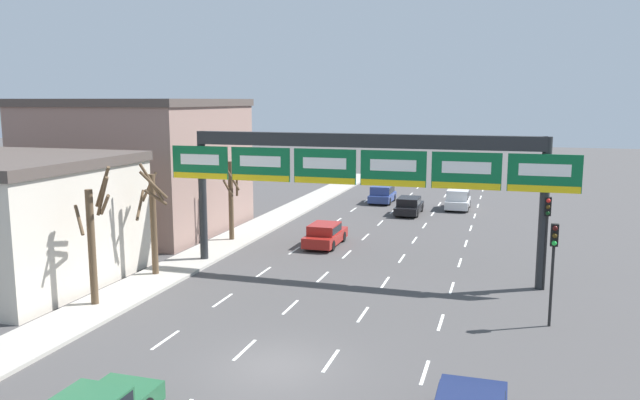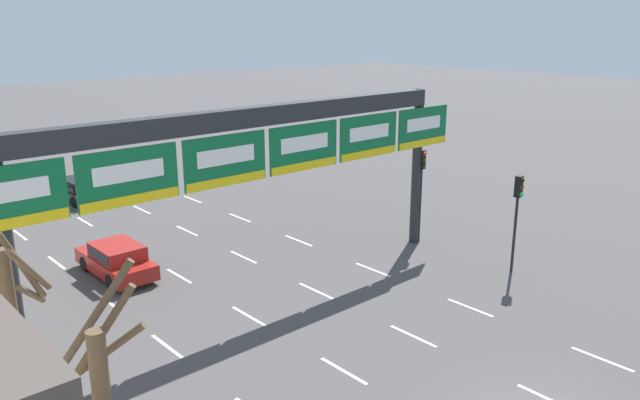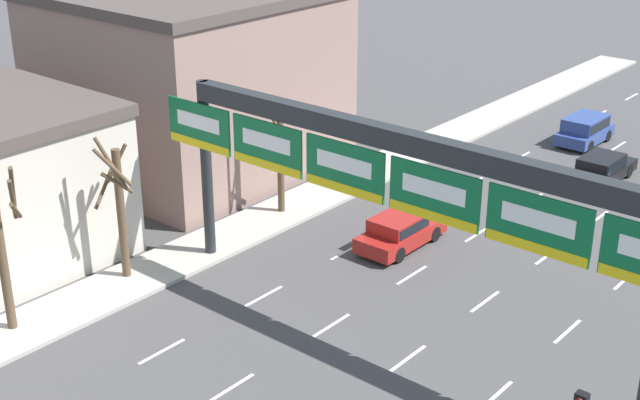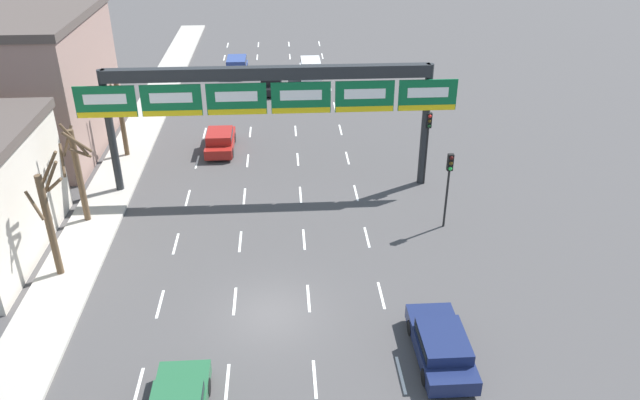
{
  "view_description": "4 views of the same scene",
  "coord_description": "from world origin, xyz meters",
  "px_view_note": "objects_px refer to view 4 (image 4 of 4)",
  "views": [
    {
      "loc": [
        7.34,
        -19.01,
        9.1
      ],
      "look_at": [
        -1.83,
        11.13,
        4.03
      ],
      "focal_mm": 35.0,
      "sensor_mm": 36.0,
      "label": 1
    },
    {
      "loc": [
        -13.52,
        -6.13,
        10.33
      ],
      "look_at": [
        2.12,
        11.28,
        3.63
      ],
      "focal_mm": 35.0,
      "sensor_mm": 36.0,
      "label": 2
    },
    {
      "loc": [
        15.65,
        -10.21,
        16.34
      ],
      "look_at": [
        -3.04,
        12.02,
        4.13
      ],
      "focal_mm": 50.0,
      "sensor_mm": 36.0,
      "label": 3
    },
    {
      "loc": [
        0.74,
        -21.53,
        17.19
      ],
      "look_at": [
        2.43,
        5.09,
        2.8
      ],
      "focal_mm": 35.0,
      "sensor_mm": 36.0,
      "label": 4
    }
  ],
  "objects_px": {
    "car_black": "(271,82)",
    "car_navy": "(441,345)",
    "suv_white": "(311,68)",
    "tree_bare_furthest": "(122,116)",
    "car_red": "(220,140)",
    "suv_blue": "(237,65)",
    "tree_bare_closest": "(77,169)",
    "tree_bare_second": "(49,216)",
    "traffic_light_near_gantry": "(428,134)",
    "sign_gantry": "(269,91)",
    "traffic_light_mid_block": "(449,176)"
  },
  "relations": [
    {
      "from": "suv_white",
      "to": "traffic_light_mid_block",
      "type": "relative_size",
      "value": 0.92
    },
    {
      "from": "car_black",
      "to": "traffic_light_mid_block",
      "type": "height_order",
      "value": "traffic_light_mid_block"
    },
    {
      "from": "car_navy",
      "to": "sign_gantry",
      "type": "bearing_deg",
      "value": 113.49
    },
    {
      "from": "car_red",
      "to": "suv_blue",
      "type": "distance_m",
      "value": 17.43
    },
    {
      "from": "suv_white",
      "to": "car_navy",
      "type": "bearing_deg",
      "value": -84.98
    },
    {
      "from": "sign_gantry",
      "to": "car_black",
      "type": "bearing_deg",
      "value": 90.55
    },
    {
      "from": "suv_blue",
      "to": "traffic_light_near_gantry",
      "type": "xyz_separation_m",
      "value": [
        12.56,
        -23.26,
        2.38
      ]
    },
    {
      "from": "suv_blue",
      "to": "traffic_light_mid_block",
      "type": "bearing_deg",
      "value": -66.13
    },
    {
      "from": "suv_blue",
      "to": "tree_bare_furthest",
      "type": "distance_m",
      "value": 19.26
    },
    {
      "from": "car_red",
      "to": "tree_bare_furthest",
      "type": "xyz_separation_m",
      "value": [
        -6.11,
        -0.65,
        2.11
      ]
    },
    {
      "from": "car_red",
      "to": "traffic_light_mid_block",
      "type": "bearing_deg",
      "value": -40.62
    },
    {
      "from": "suv_blue",
      "to": "tree_bare_closest",
      "type": "distance_m",
      "value": 27.62
    },
    {
      "from": "traffic_light_near_gantry",
      "to": "tree_bare_second",
      "type": "distance_m",
      "value": 20.89
    },
    {
      "from": "suv_white",
      "to": "tree_bare_closest",
      "type": "relative_size",
      "value": 0.67
    },
    {
      "from": "car_black",
      "to": "car_navy",
      "type": "bearing_deg",
      "value": -78.49
    },
    {
      "from": "car_black",
      "to": "tree_bare_closest",
      "type": "distance_m",
      "value": 24.02
    },
    {
      "from": "suv_white",
      "to": "traffic_light_mid_block",
      "type": "height_order",
      "value": "traffic_light_mid_block"
    },
    {
      "from": "suv_white",
      "to": "tree_bare_second",
      "type": "distance_m",
      "value": 33.03
    },
    {
      "from": "traffic_light_mid_block",
      "to": "suv_white",
      "type": "bearing_deg",
      "value": 102.2
    },
    {
      "from": "car_red",
      "to": "tree_bare_second",
      "type": "height_order",
      "value": "tree_bare_second"
    },
    {
      "from": "sign_gantry",
      "to": "car_black",
      "type": "relative_size",
      "value": 4.67
    },
    {
      "from": "car_red",
      "to": "traffic_light_near_gantry",
      "type": "relative_size",
      "value": 0.96
    },
    {
      "from": "traffic_light_near_gantry",
      "to": "tree_bare_second",
      "type": "relative_size",
      "value": 0.74
    },
    {
      "from": "sign_gantry",
      "to": "traffic_light_mid_block",
      "type": "bearing_deg",
      "value": -29.54
    },
    {
      "from": "suv_white",
      "to": "tree_bare_furthest",
      "type": "relative_size",
      "value": 0.77
    },
    {
      "from": "traffic_light_near_gantry",
      "to": "tree_bare_furthest",
      "type": "distance_m",
      "value": 19.55
    },
    {
      "from": "sign_gantry",
      "to": "tree_bare_furthest",
      "type": "relative_size",
      "value": 4.18
    },
    {
      "from": "sign_gantry",
      "to": "traffic_light_near_gantry",
      "type": "xyz_separation_m",
      "value": [
        9.22,
        -0.11,
        -2.75
      ]
    },
    {
      "from": "tree_bare_closest",
      "to": "traffic_light_mid_block",
      "type": "bearing_deg",
      "value": -4.95
    },
    {
      "from": "car_black",
      "to": "tree_bare_furthest",
      "type": "height_order",
      "value": "tree_bare_furthest"
    },
    {
      "from": "suv_white",
      "to": "traffic_light_near_gantry",
      "type": "xyz_separation_m",
      "value": [
        5.81,
        -21.78,
        2.31
      ]
    },
    {
      "from": "suv_white",
      "to": "car_red",
      "type": "bearing_deg",
      "value": -113.48
    },
    {
      "from": "car_navy",
      "to": "car_red",
      "type": "height_order",
      "value": "car_red"
    },
    {
      "from": "suv_white",
      "to": "tree_bare_second",
      "type": "height_order",
      "value": "tree_bare_second"
    },
    {
      "from": "suv_blue",
      "to": "tree_bare_closest",
      "type": "bearing_deg",
      "value": -104.05
    },
    {
      "from": "suv_blue",
      "to": "tree_bare_closest",
      "type": "relative_size",
      "value": 0.67
    },
    {
      "from": "traffic_light_mid_block",
      "to": "tree_bare_closest",
      "type": "bearing_deg",
      "value": 175.05
    },
    {
      "from": "car_red",
      "to": "tree_bare_closest",
      "type": "distance_m",
      "value": 11.58
    },
    {
      "from": "tree_bare_second",
      "to": "tree_bare_furthest",
      "type": "height_order",
      "value": "tree_bare_second"
    },
    {
      "from": "car_navy",
      "to": "car_red",
      "type": "bearing_deg",
      "value": 115.85
    },
    {
      "from": "traffic_light_mid_block",
      "to": "tree_bare_furthest",
      "type": "bearing_deg",
      "value": 151.4
    },
    {
      "from": "car_red",
      "to": "tree_bare_furthest",
      "type": "bearing_deg",
      "value": -173.9
    },
    {
      "from": "traffic_light_mid_block",
      "to": "tree_bare_second",
      "type": "relative_size",
      "value": 0.69
    },
    {
      "from": "traffic_light_near_gantry",
      "to": "tree_bare_furthest",
      "type": "relative_size",
      "value": 0.9
    },
    {
      "from": "suv_white",
      "to": "tree_bare_second",
      "type": "xyz_separation_m",
      "value": [
        -13.33,
        -30.14,
        2.24
      ]
    },
    {
      "from": "sign_gantry",
      "to": "tree_bare_closest",
      "type": "distance_m",
      "value": 10.99
    },
    {
      "from": "car_navy",
      "to": "tree_bare_second",
      "type": "xyz_separation_m",
      "value": [
        -16.58,
        6.82,
        2.47
      ]
    },
    {
      "from": "car_navy",
      "to": "traffic_light_near_gantry",
      "type": "height_order",
      "value": "traffic_light_near_gantry"
    },
    {
      "from": "car_red",
      "to": "traffic_light_near_gantry",
      "type": "height_order",
      "value": "traffic_light_near_gantry"
    },
    {
      "from": "car_red",
      "to": "suv_blue",
      "type": "xyz_separation_m",
      "value": [
        0.19,
        17.43,
        0.11
      ]
    }
  ]
}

